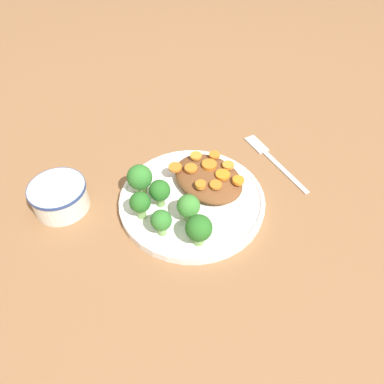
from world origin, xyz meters
TOP-DOWN VIEW (x-y plane):
  - ground_plane at (0.00, 0.00)m, footprint 4.00×4.00m
  - plate at (0.00, 0.00)m, footprint 0.25×0.25m
  - dip_bowl at (-0.14, -0.18)m, footprint 0.10×0.10m
  - stew_mound at (-0.01, 0.04)m, footprint 0.14×0.11m
  - broccoli_floret_0 at (0.03, -0.08)m, footprint 0.03×0.03m
  - broccoli_floret_1 at (0.08, -0.05)m, footprint 0.04×0.04m
  - broccoli_floret_2 at (-0.02, -0.05)m, footprint 0.04×0.04m
  - broccoli_floret_3 at (-0.02, -0.09)m, footprint 0.03×0.03m
  - broccoli_floret_4 at (-0.07, -0.06)m, footprint 0.04×0.04m
  - broccoli_floret_5 at (0.03, -0.03)m, footprint 0.04×0.04m
  - carrot_slice_0 at (0.04, 0.07)m, footprint 0.02×0.02m
  - carrot_slice_1 at (-0.00, 0.08)m, footprint 0.02×0.02m
  - carrot_slice_2 at (0.01, 0.01)m, footprint 0.02×0.02m
  - carrot_slice_3 at (0.02, 0.03)m, footprint 0.02×0.02m
  - carrot_slice_4 at (-0.02, 0.06)m, footprint 0.03×0.03m
  - carrot_slice_5 at (-0.06, 0.05)m, footprint 0.02×0.02m
  - carrot_slice_6 at (-0.05, 0.01)m, footprint 0.02×0.02m
  - carrot_slice_7 at (-0.04, 0.08)m, footprint 0.02×0.02m
  - carrot_slice_8 at (-0.04, 0.03)m, footprint 0.02×0.02m
  - carrot_slice_9 at (0.01, 0.06)m, footprint 0.03×0.03m
  - fork at (0.00, 0.20)m, footprint 0.19×0.05m

SIDE VIEW (x-z plane):
  - ground_plane at x=0.00m, z-range 0.00..0.00m
  - fork at x=0.00m, z-range 0.00..0.01m
  - plate at x=0.00m, z-range 0.00..0.02m
  - dip_bowl at x=-0.14m, z-range 0.00..0.05m
  - stew_mound at x=-0.01m, z-range 0.02..0.04m
  - broccoli_floret_0 at x=0.03m, z-range 0.02..0.07m
  - carrot_slice_7 at x=-0.04m, z-range 0.04..0.05m
  - carrot_slice_3 at x=0.02m, z-range 0.04..0.05m
  - carrot_slice_5 at x=-0.06m, z-range 0.04..0.05m
  - carrot_slice_6 at x=-0.05m, z-range 0.04..0.05m
  - carrot_slice_8 at x=-0.04m, z-range 0.04..0.05m
  - carrot_slice_1 at x=0.00m, z-range 0.04..0.05m
  - carrot_slice_9 at x=0.01m, z-range 0.04..0.05m
  - broccoli_floret_5 at x=0.03m, z-range 0.02..0.07m
  - carrot_slice_0 at x=0.04m, z-range 0.04..0.05m
  - carrot_slice_4 at x=-0.02m, z-range 0.04..0.05m
  - carrot_slice_2 at x=0.01m, z-range 0.04..0.05m
  - broccoli_floret_3 at x=-0.02m, z-range 0.02..0.07m
  - broccoli_floret_2 at x=-0.02m, z-range 0.02..0.07m
  - broccoli_floret_4 at x=-0.07m, z-range 0.02..0.08m
  - broccoli_floret_1 at x=0.08m, z-range 0.02..0.08m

